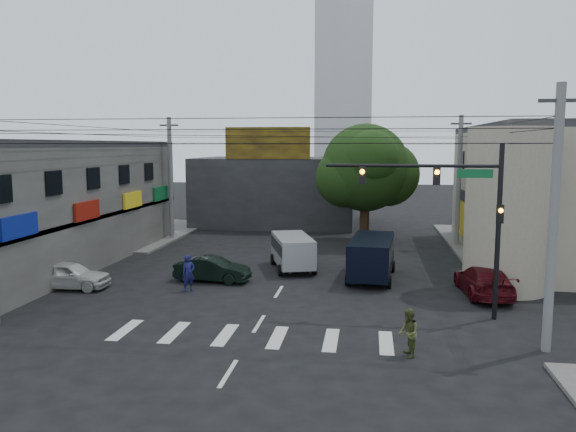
% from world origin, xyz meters
% --- Properties ---
extents(ground, '(160.00, 160.00, 0.00)m').
position_xyz_m(ground, '(0.00, 0.00, 0.00)').
color(ground, black).
rests_on(ground, ground).
extents(sidewalk_far_left, '(16.00, 16.00, 0.15)m').
position_xyz_m(sidewalk_far_left, '(-18.00, 18.00, 0.07)').
color(sidewalk_far_left, '#514F4C').
rests_on(sidewalk_far_left, ground).
extents(sidewalk_far_right, '(16.00, 16.00, 0.15)m').
position_xyz_m(sidewalk_far_right, '(18.00, 18.00, 0.07)').
color(sidewalk_far_right, '#514F4C').
rests_on(sidewalk_far_right, ground).
extents(corner_column, '(4.00, 4.00, 8.00)m').
position_xyz_m(corner_column, '(11.00, 4.00, 4.00)').
color(corner_column, gray).
rests_on(corner_column, ground).
extents(building_far, '(14.00, 10.00, 6.00)m').
position_xyz_m(building_far, '(-4.00, 26.00, 3.00)').
color(building_far, '#232326').
rests_on(building_far, ground).
extents(billboard, '(7.00, 0.30, 2.60)m').
position_xyz_m(billboard, '(-4.00, 21.10, 7.30)').
color(billboard, olive).
rests_on(billboard, building_far).
extents(tower_distant, '(9.00, 9.00, 44.00)m').
position_xyz_m(tower_distant, '(0.00, 70.00, 22.00)').
color(tower_distant, silver).
rests_on(tower_distant, ground).
extents(street_tree, '(6.40, 6.40, 8.70)m').
position_xyz_m(street_tree, '(4.00, 17.00, 5.47)').
color(street_tree, black).
rests_on(street_tree, ground).
extents(traffic_gantry, '(7.10, 0.35, 7.20)m').
position_xyz_m(traffic_gantry, '(7.82, -1.00, 4.83)').
color(traffic_gantry, black).
rests_on(traffic_gantry, ground).
extents(utility_pole_near_right, '(0.32, 0.32, 9.20)m').
position_xyz_m(utility_pole_near_right, '(10.50, -4.50, 4.60)').
color(utility_pole_near_right, '#59595B').
rests_on(utility_pole_near_right, ground).
extents(utility_pole_far_left, '(0.32, 0.32, 9.20)m').
position_xyz_m(utility_pole_far_left, '(-10.50, 16.00, 4.60)').
color(utility_pole_far_left, '#59595B').
rests_on(utility_pole_far_left, ground).
extents(utility_pole_far_right, '(0.32, 0.32, 9.20)m').
position_xyz_m(utility_pole_far_right, '(10.50, 16.00, 4.60)').
color(utility_pole_far_right, '#59595B').
rests_on(utility_pole_far_right, ground).
extents(dark_sedan, '(2.06, 4.18, 1.30)m').
position_xyz_m(dark_sedan, '(-3.80, 3.61, 0.65)').
color(dark_sedan, black).
rests_on(dark_sedan, ground).
extents(white_compact, '(1.92, 4.17, 1.38)m').
position_xyz_m(white_compact, '(-10.50, 1.14, 0.69)').
color(white_compact, beige).
rests_on(white_compact, ground).
extents(maroon_sedan, '(2.69, 5.20, 1.43)m').
position_xyz_m(maroon_sedan, '(9.79, 2.80, 0.71)').
color(maroon_sedan, '#460A10').
rests_on(maroon_sedan, ground).
extents(silver_minivan, '(5.60, 4.47, 1.94)m').
position_xyz_m(silver_minivan, '(-0.00, 7.08, 0.97)').
color(silver_minivan, '#A3A6AB').
rests_on(silver_minivan, ground).
extents(navy_van, '(5.86, 3.06, 2.20)m').
position_xyz_m(navy_van, '(4.50, 5.45, 1.10)').
color(navy_van, black).
rests_on(navy_van, ground).
extents(traffic_officer, '(1.09, 1.08, 1.81)m').
position_xyz_m(traffic_officer, '(-4.40, 1.48, 0.90)').
color(traffic_officer, '#15164B').
rests_on(traffic_officer, ground).
extents(pedestrian_olive, '(1.01, 0.89, 1.67)m').
position_xyz_m(pedestrian_olive, '(5.69, -5.75, 0.83)').
color(pedestrian_olive, '#414821').
rests_on(pedestrian_olive, ground).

